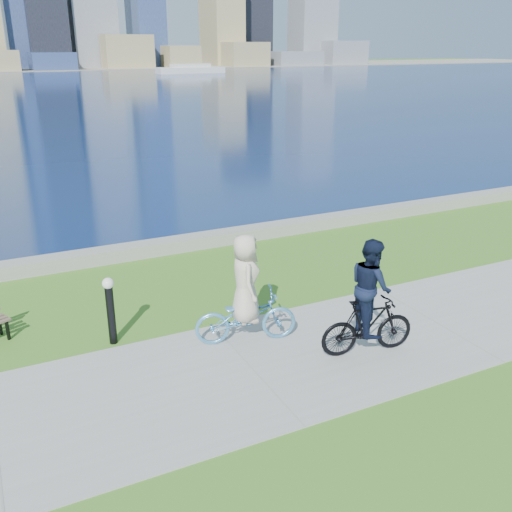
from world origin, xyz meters
The scene contains 7 objects.
ground centered at (0.00, 0.00, 0.00)m, with size 320.00×320.00×0.00m, color #38691B.
concrete_path centered at (0.00, 0.00, 0.01)m, with size 80.00×3.50×0.02m, color gray.
seawall centered at (0.00, 6.20, 0.17)m, with size 90.00×0.50×0.35m, color gray.
ferry_far centered at (33.99, 95.94, 0.70)m, with size 12.34×3.53×1.68m.
bollard_lamp centered at (-1.89, 1.96, 0.74)m, with size 0.21×0.21×1.30m.
cyclist_woman centered at (0.32, 0.92, 0.79)m, with size 1.11×1.98×2.06m.
cyclist_man centered at (2.06, -0.40, 0.91)m, with size 0.81×1.78×2.12m.
Camera 1 is at (-3.64, -7.53, 5.19)m, focal length 40.00 mm.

